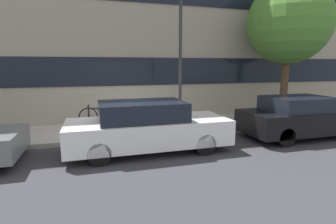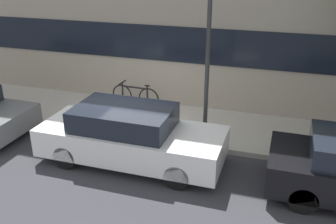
% 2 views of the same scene
% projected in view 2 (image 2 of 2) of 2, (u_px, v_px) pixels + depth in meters
% --- Properties ---
extents(ground_plane, '(56.00, 56.00, 0.00)m').
position_uv_depth(ground_plane, '(134.00, 140.00, 10.21)').
color(ground_plane, '#333338').
extents(sidewalk_strip, '(28.00, 2.56, 0.14)m').
position_uv_depth(sidewalk_strip, '(150.00, 120.00, 11.31)').
color(sidewalk_strip, '#A8A399').
rests_on(sidewalk_strip, ground_plane).
extents(parked_car_white, '(4.42, 1.71, 1.40)m').
position_uv_depth(parked_car_white, '(130.00, 136.00, 8.92)').
color(parked_car_white, silver).
rests_on(parked_car_white, ground_plane).
extents(bicycle, '(1.63, 0.44, 0.79)m').
position_uv_depth(bicycle, '(135.00, 95.00, 11.94)').
color(bicycle, black).
rests_on(bicycle, sidewalk_strip).
extents(lamp_post, '(0.32, 0.32, 4.51)m').
position_uv_depth(lamp_post, '(209.00, 33.00, 8.98)').
color(lamp_post, '#2D2D30').
rests_on(lamp_post, sidewalk_strip).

